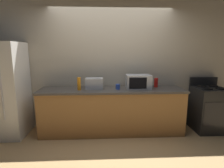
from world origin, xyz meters
The scene contains 10 objects.
ground_plane centered at (0.00, 0.00, 0.00)m, with size 8.00×8.00×0.00m, color tan.
back_wall centered at (0.00, 0.81, 1.35)m, with size 6.40×0.10×2.70m, color #B2A893.
counter_run centered at (0.00, 0.40, 0.45)m, with size 2.84×0.64×0.90m.
refrigerator centered at (-2.05, 0.40, 0.90)m, with size 0.72×0.73×1.80m.
stove_range centered at (2.00, 0.40, 0.46)m, with size 0.60×0.61×1.08m.
microwave centered at (0.53, 0.45, 1.04)m, with size 0.48×0.35×0.27m.
toaster_oven centered at (-0.35, 0.46, 1.01)m, with size 0.34×0.26×0.21m, color #B7BABF.
bottle_dish_soap centered at (-0.63, 0.33, 1.02)m, with size 0.07×0.07×0.24m, color orange.
bottle_hot_sauce centered at (0.92, 0.55, 0.99)m, with size 0.08×0.08×0.19m, color red.
mug_blue centered at (0.11, 0.37, 0.95)m, with size 0.09×0.09×0.10m, color #2D4CB2.
Camera 1 is at (-0.17, -3.06, 1.65)m, focal length 28.91 mm.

